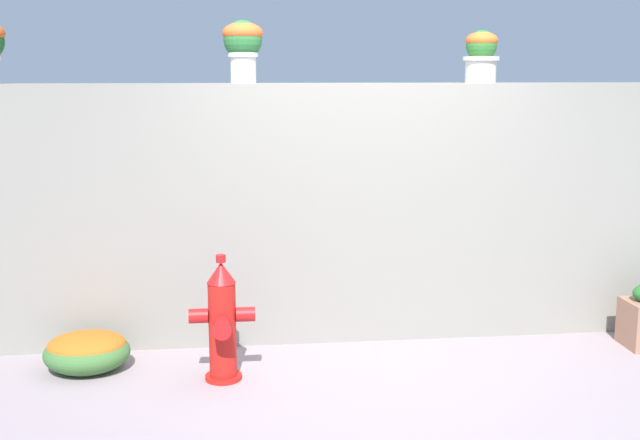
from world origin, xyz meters
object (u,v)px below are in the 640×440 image
object	(u,v)px
potted_plant_2	(481,53)
fire_hydrant	(222,323)
potted_plant_1	(243,43)
flower_bush_left	(87,350)

from	to	relation	value
potted_plant_2	fire_hydrant	distance (m)	2.78
potted_plant_1	potted_plant_2	size ratio (longest dim) A/B	1.16
potted_plant_2	potted_plant_1	bearing A→B (deg)	179.34
potted_plant_2	flower_bush_left	size ratio (longest dim) A/B	0.66
potted_plant_2	flower_bush_left	xyz separation A→B (m)	(-2.92, -0.50, -2.05)
potted_plant_1	fire_hydrant	bearing A→B (deg)	-102.84
potted_plant_2	fire_hydrant	bearing A→B (deg)	-158.08
potted_plant_1	fire_hydrant	size ratio (longest dim) A/B	0.52
flower_bush_left	potted_plant_1	bearing A→B (deg)	24.89
fire_hydrant	potted_plant_2	bearing A→B (deg)	21.92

